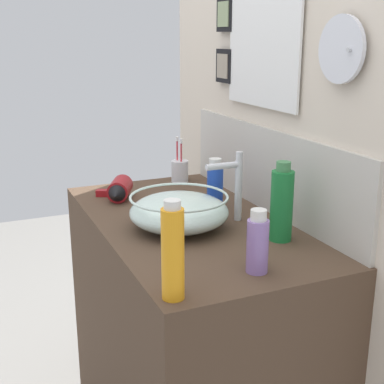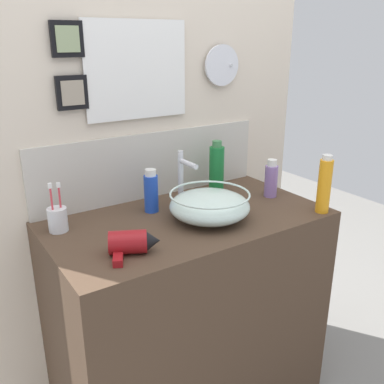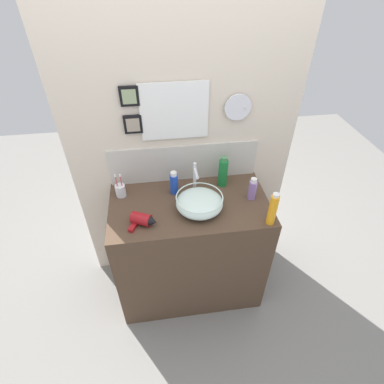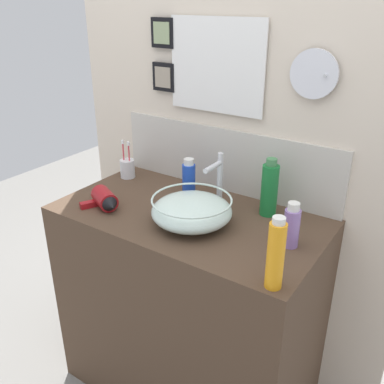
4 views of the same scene
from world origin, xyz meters
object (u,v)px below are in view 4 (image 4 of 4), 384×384
object	(u,v)px
shampoo_bottle	(292,226)
toothbrush_cup	(127,168)
glass_bowl_sink	(192,211)
faucet	(218,176)
hair_drier	(105,200)
spray_bottle	(276,254)
soap_dispenser	(189,179)
lotion_bottle	(269,189)

from	to	relation	value
shampoo_bottle	toothbrush_cup	bearing A→B (deg)	170.52
glass_bowl_sink	faucet	bearing A→B (deg)	90.00
faucet	hair_drier	size ratio (longest dim) A/B	1.19
glass_bowl_sink	toothbrush_cup	size ratio (longest dim) A/B	1.66
spray_bottle	soap_dispenser	size ratio (longest dim) A/B	1.34
lotion_bottle	toothbrush_cup	bearing A→B (deg)	-178.18
toothbrush_cup	spray_bottle	world-z (taller)	spray_bottle
toothbrush_cup	spray_bottle	bearing A→B (deg)	-23.16
faucet	toothbrush_cup	bearing A→B (deg)	177.48
glass_bowl_sink	soap_dispenser	xyz separation A→B (m)	(-0.15, 0.19, 0.03)
faucet	soap_dispenser	xyz separation A→B (m)	(-0.15, 0.00, -0.05)
faucet	lotion_bottle	xyz separation A→B (m)	(0.21, 0.05, -0.02)
lotion_bottle	shampoo_bottle	xyz separation A→B (m)	(0.16, -0.17, -0.03)
glass_bowl_sink	hair_drier	world-z (taller)	glass_bowl_sink
toothbrush_cup	soap_dispenser	world-z (taller)	toothbrush_cup
glass_bowl_sink	hair_drier	distance (m)	0.38
hair_drier	lotion_bottle	size ratio (longest dim) A/B	0.81
faucet	toothbrush_cup	size ratio (longest dim) A/B	1.22
faucet	lotion_bottle	size ratio (longest dim) A/B	0.96
spray_bottle	faucet	bearing A→B (deg)	138.05
toothbrush_cup	lotion_bottle	world-z (taller)	lotion_bottle
toothbrush_cup	shampoo_bottle	xyz separation A→B (m)	(0.88, -0.15, 0.03)
hair_drier	spray_bottle	distance (m)	0.79
faucet	hair_drier	bearing A→B (deg)	-142.79
faucet	soap_dispenser	distance (m)	0.15
toothbrush_cup	soap_dispenser	distance (m)	0.37
shampoo_bottle	faucet	bearing A→B (deg)	161.37
spray_bottle	shampoo_bottle	distance (m)	0.26
glass_bowl_sink	hair_drier	bearing A→B (deg)	-166.49
hair_drier	shampoo_bottle	xyz separation A→B (m)	(0.74, 0.15, 0.04)
toothbrush_cup	shampoo_bottle	size ratio (longest dim) A/B	1.11
hair_drier	soap_dispenser	xyz separation A→B (m)	(0.22, 0.28, 0.05)
faucet	lotion_bottle	bearing A→B (deg)	12.44
glass_bowl_sink	spray_bottle	size ratio (longest dim) A/B	1.31
lotion_bottle	shampoo_bottle	world-z (taller)	lotion_bottle
hair_drier	toothbrush_cup	world-z (taller)	toothbrush_cup
lotion_bottle	spray_bottle	size ratio (longest dim) A/B	1.00
hair_drier	faucet	bearing A→B (deg)	37.21
hair_drier	shampoo_bottle	bearing A→B (deg)	11.74
hair_drier	soap_dispenser	world-z (taller)	soap_dispenser
hair_drier	glass_bowl_sink	bearing A→B (deg)	13.51
spray_bottle	glass_bowl_sink	bearing A→B (deg)	156.08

